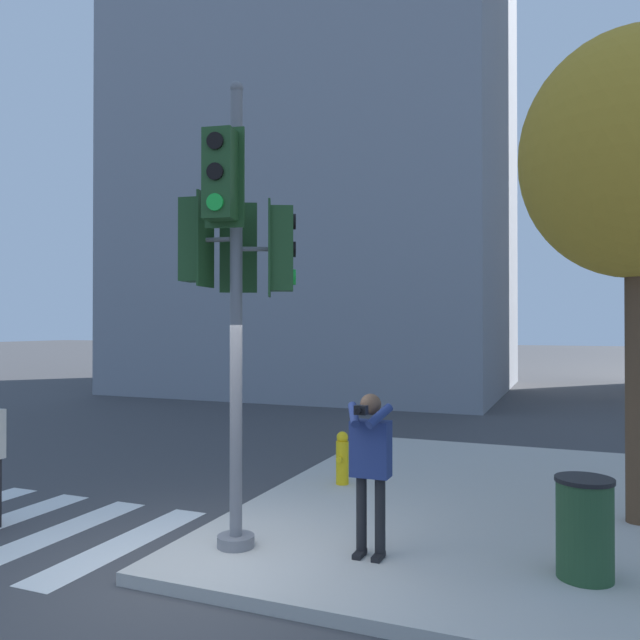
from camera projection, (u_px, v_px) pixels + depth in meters
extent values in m
plane|color=#424244|center=(190.00, 575.00, 6.22)|extent=(160.00, 160.00, 0.00)
cube|color=#BCB7AD|center=(570.00, 511.00, 8.14)|extent=(8.00, 8.00, 0.13)
cube|color=silver|center=(124.00, 544.00, 7.10)|extent=(0.47, 2.70, 0.01)
cube|color=silver|center=(57.00, 533.00, 7.47)|extent=(0.47, 2.70, 0.01)
cylinder|color=slate|center=(236.00, 541.00, 6.65)|extent=(0.40, 0.40, 0.12)
cylinder|color=slate|center=(236.00, 313.00, 6.67)|extent=(0.13, 0.13, 4.76)
sphere|color=slate|center=(236.00, 88.00, 6.70)|extent=(0.15, 0.15, 0.15)
cylinder|color=slate|center=(238.00, 246.00, 6.90)|extent=(0.18, 0.29, 0.05)
cube|color=#234C23|center=(239.00, 249.00, 7.17)|extent=(0.37, 0.35, 0.90)
cube|color=#234C23|center=(238.00, 248.00, 7.04)|extent=(0.39, 0.21, 1.02)
cylinder|color=black|center=(240.00, 225.00, 7.31)|extent=(0.17, 0.10, 0.17)
cylinder|color=black|center=(240.00, 250.00, 7.30)|extent=(0.17, 0.10, 0.17)
cylinder|color=green|center=(240.00, 276.00, 7.30)|extent=(0.17, 0.10, 0.17)
cylinder|color=slate|center=(229.00, 181.00, 6.47)|extent=(0.10, 0.31, 0.05)
cube|color=#234C23|center=(220.00, 175.00, 6.21)|extent=(0.34, 0.29, 0.90)
cube|color=#234C23|center=(225.00, 178.00, 6.34)|extent=(0.42, 0.10, 1.02)
cylinder|color=black|center=(215.00, 141.00, 6.08)|extent=(0.17, 0.06, 0.17)
cylinder|color=black|center=(215.00, 171.00, 6.08)|extent=(0.17, 0.06, 0.17)
cylinder|color=green|center=(215.00, 202.00, 6.07)|extent=(0.17, 0.06, 0.17)
cylinder|color=slate|center=(217.00, 240.00, 6.73)|extent=(0.31, 0.09, 0.05)
cube|color=#234C23|center=(194.00, 240.00, 6.80)|extent=(0.28, 0.33, 0.90)
cube|color=#234C23|center=(205.00, 240.00, 6.77)|extent=(0.09, 0.42, 1.02)
cylinder|color=black|center=(183.00, 214.00, 6.83)|extent=(0.05, 0.17, 0.17)
cylinder|color=black|center=(183.00, 241.00, 6.83)|extent=(0.05, 0.17, 0.17)
cylinder|color=green|center=(183.00, 268.00, 6.83)|extent=(0.05, 0.17, 0.17)
cylinder|color=slate|center=(257.00, 249.00, 6.69)|extent=(0.29, 0.18, 0.05)
cube|color=#234C23|center=(282.00, 249.00, 6.71)|extent=(0.35, 0.37, 0.90)
cube|color=#234C23|center=(270.00, 249.00, 6.70)|extent=(0.21, 0.39, 1.02)
cylinder|color=black|center=(294.00, 222.00, 6.73)|extent=(0.10, 0.17, 0.17)
cylinder|color=black|center=(294.00, 249.00, 6.72)|extent=(0.10, 0.17, 0.17)
cylinder|color=green|center=(294.00, 277.00, 6.72)|extent=(0.10, 0.17, 0.17)
cube|color=black|center=(360.00, 554.00, 6.37)|extent=(0.09, 0.24, 0.05)
cube|color=black|center=(378.00, 557.00, 6.29)|extent=(0.09, 0.24, 0.05)
cylinder|color=black|center=(361.00, 515.00, 6.43)|extent=(0.11, 0.11, 0.81)
cylinder|color=black|center=(380.00, 517.00, 6.35)|extent=(0.11, 0.11, 0.81)
cube|color=navy|center=(371.00, 449.00, 6.40)|extent=(0.40, 0.22, 0.57)
sphere|color=brown|center=(371.00, 404.00, 6.40)|extent=(0.22, 0.22, 0.22)
cube|color=black|center=(361.00, 410.00, 6.11)|extent=(0.12, 0.10, 0.09)
cylinder|color=black|center=(359.00, 411.00, 6.05)|extent=(0.06, 0.08, 0.06)
cylinder|color=navy|center=(354.00, 415.00, 6.32)|extent=(0.23, 0.35, 0.23)
cylinder|color=navy|center=(379.00, 416.00, 6.22)|extent=(0.23, 0.35, 0.23)
cylinder|color=brown|center=(636.00, 377.00, 7.48)|extent=(0.25, 0.25, 3.48)
ellipsoid|color=#BC8E28|center=(635.00, 155.00, 7.51)|extent=(2.71, 2.71, 2.98)
cylinder|color=yellow|center=(342.00, 463.00, 9.28)|extent=(0.19, 0.19, 0.64)
sphere|color=yellow|center=(342.00, 437.00, 9.29)|extent=(0.17, 0.17, 0.17)
cylinder|color=yellow|center=(339.00, 459.00, 9.17)|extent=(0.09, 0.06, 0.09)
cylinder|color=#234728|center=(585.00, 530.00, 5.82)|extent=(0.51, 0.51, 0.90)
cylinder|color=black|center=(585.00, 480.00, 5.82)|extent=(0.54, 0.54, 0.04)
cube|color=gray|center=(328.00, 147.00, 25.34)|extent=(13.78, 11.57, 19.55)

